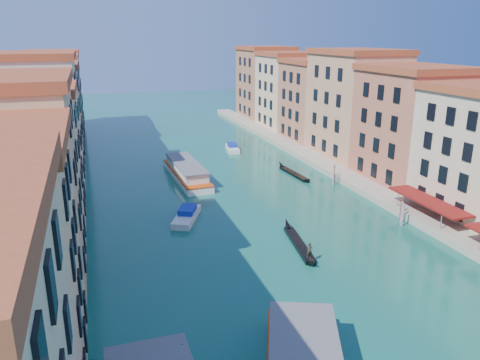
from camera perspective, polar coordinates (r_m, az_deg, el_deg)
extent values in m
cube|color=tan|center=(49.55, -26.16, -0.80)|extent=(12.00, 17.00, 19.00)
cube|color=#E0AE84|center=(64.71, -24.26, 2.20)|extent=(12.00, 14.00, 16.50)
cube|color=#954420|center=(63.25, -25.24, 9.87)|extent=(12.80, 14.40, 1.00)
cube|color=#C0B59C|center=(79.94, -23.31, 6.21)|extent=(12.00, 18.00, 20.00)
cube|color=#954420|center=(78.88, -24.23, 13.70)|extent=(12.80, 18.40, 1.00)
cube|color=tan|center=(96.86, -22.41, 7.26)|extent=(12.00, 16.00, 17.50)
cube|color=#954420|center=(95.91, -23.05, 12.70)|extent=(12.80, 16.40, 1.00)
cube|color=tan|center=(112.10, -21.92, 8.77)|extent=(12.00, 15.00, 18.50)
cube|color=#954420|center=(111.30, -22.49, 13.72)|extent=(12.80, 15.40, 1.00)
cube|color=#C3B48A|center=(127.93, -21.52, 9.82)|extent=(12.00, 17.00, 19.00)
cube|color=#954420|center=(127.24, -22.02, 14.28)|extent=(12.80, 17.40, 1.00)
cube|color=#B05E44|center=(79.32, 20.06, 5.76)|extent=(12.00, 16.00, 18.00)
cube|color=#954420|center=(78.17, 20.78, 12.59)|extent=(12.80, 16.40, 1.00)
cube|color=tan|center=(92.96, 13.77, 8.47)|extent=(12.00, 18.00, 20.00)
cube|color=#954420|center=(92.05, 14.24, 14.94)|extent=(12.80, 18.40, 1.00)
cube|color=#AA664A|center=(107.41, 9.14, 9.19)|extent=(12.00, 15.00, 17.50)
cube|color=#954420|center=(106.55, 9.39, 14.12)|extent=(12.80, 15.40, 1.00)
cube|color=#D9B68A|center=(121.27, 5.84, 10.45)|extent=(12.00, 16.00, 18.50)
cube|color=#954420|center=(120.53, 5.98, 15.05)|extent=(12.80, 16.40, 1.00)
cube|color=#A26347|center=(136.41, 3.04, 11.46)|extent=(12.00, 17.00, 19.50)
cube|color=#954420|center=(135.78, 3.11, 15.77)|extent=(12.80, 17.40, 1.00)
cube|color=#9D967E|center=(85.87, 10.81, 1.48)|extent=(4.00, 140.00, 1.00)
cylinder|color=slate|center=(57.33, 27.26, -7.20)|extent=(0.12, 0.12, 3.00)
cube|color=maroon|center=(64.74, 21.98, -2.39)|extent=(3.20, 12.60, 0.25)
cylinder|color=slate|center=(61.41, 23.26, -5.08)|extent=(0.12, 0.12, 3.00)
cylinder|color=slate|center=(67.46, 18.69, -2.61)|extent=(0.12, 0.12, 3.00)
cylinder|color=brown|center=(63.08, 19.20, -4.23)|extent=(0.24, 0.24, 3.20)
cylinder|color=brown|center=(64.16, 19.11, -3.86)|extent=(0.24, 0.24, 3.20)
cylinder|color=brown|center=(65.25, 19.02, -3.50)|extent=(0.24, 0.24, 3.20)
cylinder|color=brown|center=(77.30, 11.34, 0.31)|extent=(0.24, 0.24, 3.20)
cylinder|color=brown|center=(78.41, 11.38, 0.55)|extent=(0.24, 0.24, 3.20)
cylinder|color=brown|center=(79.53, 11.41, 0.78)|extent=(0.24, 0.24, 3.20)
cube|color=white|center=(80.12, -6.53, 0.59)|extent=(4.90, 18.97, 1.13)
cube|color=silver|center=(79.78, -6.56, 1.43)|extent=(4.29, 15.19, 1.51)
cube|color=slate|center=(79.55, -6.58, 2.05)|extent=(4.59, 15.67, 0.24)
cube|color=#CA420B|center=(79.98, -6.54, 0.94)|extent=(4.95, 18.97, 0.24)
cube|color=black|center=(54.92, 7.17, -7.80)|extent=(2.52, 9.49, 0.47)
cone|color=black|center=(59.36, 5.78, -5.36)|extent=(1.24, 2.22, 1.76)
cone|color=black|center=(50.32, 8.87, -9.95)|extent=(1.19, 1.86, 1.55)
imported|color=#2F3023|center=(51.03, 8.48, -8.53)|extent=(0.71, 0.52, 1.81)
cube|color=black|center=(82.17, 6.58, 0.76)|extent=(1.76, 9.11, 0.45)
cone|color=black|center=(86.34, 5.01, 1.88)|extent=(1.05, 2.08, 1.69)
cone|color=black|center=(77.90, 8.34, -0.02)|extent=(1.03, 1.73, 1.49)
cube|color=silver|center=(62.31, -6.53, -4.46)|extent=(5.30, 7.83, 0.86)
cube|color=#132C9F|center=(62.52, -6.44, -3.64)|extent=(3.11, 3.74, 0.75)
cube|color=silver|center=(99.28, -0.92, 3.85)|extent=(3.33, 7.30, 0.80)
cube|color=#132C9F|center=(99.61, -0.96, 4.31)|extent=(2.28, 3.27, 0.70)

